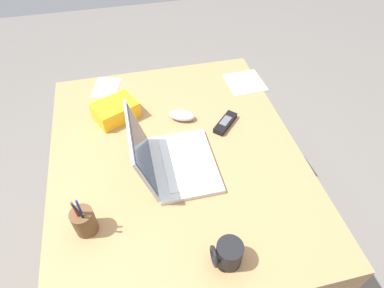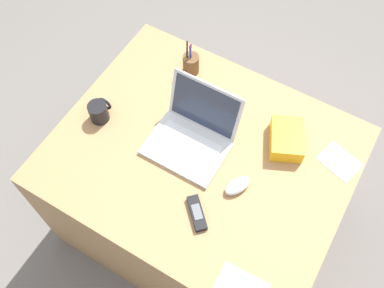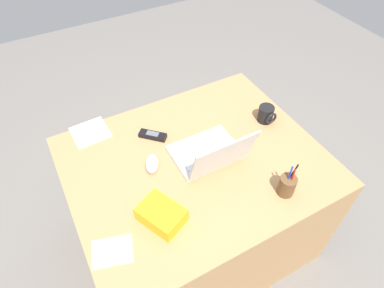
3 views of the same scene
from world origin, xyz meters
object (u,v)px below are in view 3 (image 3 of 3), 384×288
Objects in this scene: computer_mouse at (152,164)px; cordless_phone at (153,135)px; laptop at (211,153)px; pen_holder at (287,185)px; snack_bag at (161,215)px; coffee_mug_white at (266,114)px.

computer_mouse is 0.87× the size of cordless_phone.
laptop is 1.77× the size of pen_holder.
snack_bag is (0.33, 0.18, -0.01)m from laptop.
snack_bag reaches higher than computer_mouse.
pen_holder is (-0.36, 0.57, 0.04)m from cordless_phone.
coffee_mug_white is at bearing -159.14° from snack_bag.
snack_bag is (0.08, 0.27, 0.02)m from computer_mouse.
snack_bag is (0.52, -0.13, -0.01)m from pen_holder.
pen_holder is (0.20, 0.40, 0.01)m from coffee_mug_white.
laptop is 3.44× the size of coffee_mug_white.
laptop is 0.27m from computer_mouse.
pen_holder is 1.01× the size of snack_bag.
cordless_phone is (0.56, -0.17, -0.03)m from coffee_mug_white.
coffee_mug_white is 0.52× the size of pen_holder.
laptop is 0.37m from snack_bag.
computer_mouse reaches higher than cordless_phone.
computer_mouse is 0.28m from snack_bag.
laptop is 1.80× the size of snack_bag.
cordless_phone is 0.74× the size of snack_bag.
computer_mouse is 0.60m from pen_holder.
cordless_phone is 0.47m from snack_bag.
coffee_mug_white reaches higher than computer_mouse.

